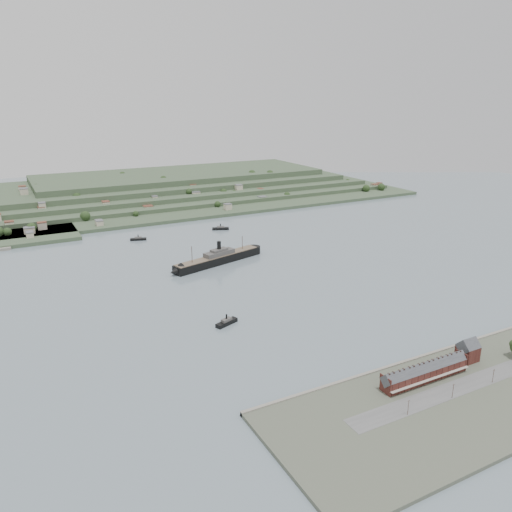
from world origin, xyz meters
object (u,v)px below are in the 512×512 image
terrace_row (425,372)px  gabled_building (468,350)px  steamship (216,259)px  tugboat (227,322)px

terrace_row → gabled_building: bearing=6.1°
gabled_building → steamship: size_ratio=0.14×
terrace_row → gabled_building: size_ratio=3.95×
terrace_row → tugboat: bearing=119.2°
gabled_building → tugboat: size_ratio=0.81×
gabled_building → steamship: steamship is taller
gabled_building → tugboat: 150.21m
terrace_row → steamship: (-20.51, 234.25, -2.24)m
gabled_building → steamship: 237.45m
terrace_row → tugboat: (-64.04, 114.52, -4.98)m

